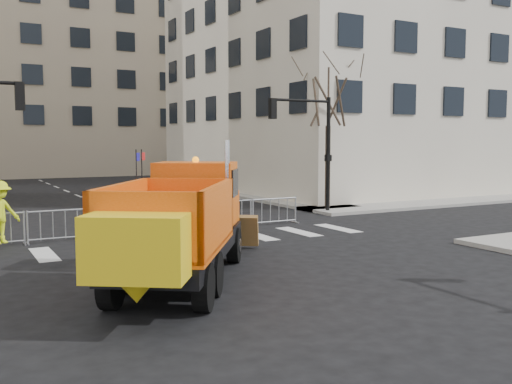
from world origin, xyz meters
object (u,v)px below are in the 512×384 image
cop_c (214,213)px  worker (0,212)px  cop_a (197,217)px  cop_b (203,216)px  plow_truck (180,221)px  newspaper_box (230,204)px

cop_c → worker: worker is taller
cop_a → cop_b: cop_a is taller
plow_truck → cop_b: 4.72m
cop_b → worker: worker is taller
cop_a → worker: size_ratio=1.03×
worker → plow_truck: bearing=-91.5°
cop_a → newspaper_box: 6.92m
cop_b → cop_c: (0.89, 1.14, -0.08)m
plow_truck → worker: 7.79m
plow_truck → cop_c: (3.22, 5.21, -0.59)m
plow_truck → cop_b: (2.34, 4.08, -0.51)m
plow_truck → newspaper_box: bearing=2.0°
worker → cop_b: bearing=-54.4°
plow_truck → cop_c: plow_truck is taller
newspaper_box → worker: bearing=-158.4°
plow_truck → newspaper_box: plow_truck is taller
plow_truck → cop_a: (1.99, 3.79, -0.49)m
worker → newspaper_box: 9.55m
cop_a → cop_c: 1.88m
newspaper_box → plow_truck: bearing=-115.2°
cop_c → newspaper_box: bearing=-154.3°
plow_truck → worker: bearing=59.1°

